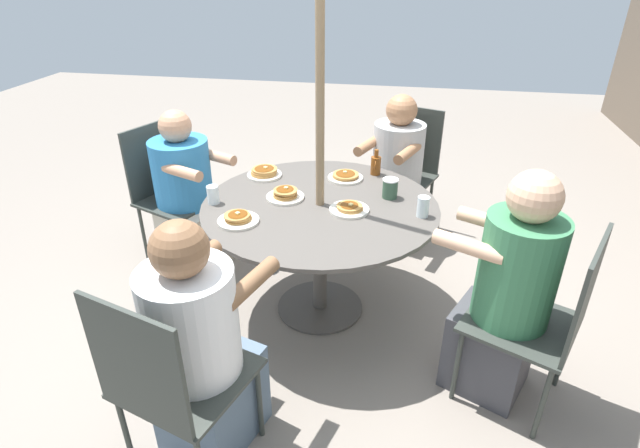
# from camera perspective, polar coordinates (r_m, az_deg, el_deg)

# --- Properties ---
(ground_plane) EXTENTS (12.00, 12.00, 0.00)m
(ground_plane) POSITION_cam_1_polar(r_m,az_deg,el_deg) (3.15, 0.00, -9.48)
(ground_plane) COLOR gray
(patio_table) EXTENTS (1.32, 1.32, 0.72)m
(patio_table) POSITION_cam_1_polar(r_m,az_deg,el_deg) (2.82, 0.00, 0.34)
(patio_table) COLOR #4C4742
(patio_table) RESTS_ON ground
(umbrella_pole) EXTENTS (0.05, 0.05, 2.33)m
(umbrella_pole) POSITION_cam_1_polar(r_m,az_deg,el_deg) (2.60, 0.00, 11.18)
(umbrella_pole) COLOR #846B4C
(umbrella_pole) RESTS_ON ground
(patio_chair_north) EXTENTS (0.60, 0.60, 0.94)m
(patio_chair_north) POSITION_cam_1_polar(r_m,az_deg,el_deg) (3.61, -17.00, 4.19)
(patio_chair_north) COLOR #333833
(patio_chair_north) RESTS_ON ground
(diner_north) EXTENTS (0.52, 0.58, 1.08)m
(diner_north) POSITION_cam_1_polar(r_m,az_deg,el_deg) (3.50, -14.83, 2.90)
(diner_north) COLOR beige
(diner_north) RESTS_ON ground
(patio_chair_east) EXTENTS (0.58, 0.58, 0.94)m
(patio_chair_east) POSITION_cam_1_polar(r_m,az_deg,el_deg) (2.06, -16.97, -16.49)
(patio_chair_east) COLOR #333833
(patio_chair_east) RESTS_ON ground
(diner_east) EXTENTS (0.59, 0.50, 1.12)m
(diner_east) POSITION_cam_1_polar(r_m,az_deg,el_deg) (2.16, -13.48, -13.98)
(diner_east) COLOR slate
(diner_east) RESTS_ON ground
(patio_chair_south) EXTENTS (0.62, 0.62, 0.94)m
(patio_chair_south) POSITION_cam_1_polar(r_m,az_deg,el_deg) (2.47, 24.48, -9.49)
(patio_chair_south) COLOR #333833
(patio_chair_south) RESTS_ON ground
(diner_south) EXTENTS (0.51, 0.58, 1.18)m
(diner_south) POSITION_cam_1_polar(r_m,az_deg,el_deg) (2.48, 20.47, -7.92)
(diner_south) COLOR #3D3D42
(diner_south) RESTS_ON ground
(patio_chair_west) EXTENTS (0.60, 0.60, 0.94)m
(patio_chair_west) POSITION_cam_1_polar(r_m,az_deg,el_deg) (3.88, 9.72, 6.72)
(patio_chair_west) COLOR #333833
(patio_chair_west) RESTS_ON ground
(diner_west) EXTENTS (0.59, 0.51, 1.10)m
(diner_west) POSITION_cam_1_polar(r_m,az_deg,el_deg) (3.73, 8.56, 5.35)
(diner_west) COLOR gray
(diner_west) RESTS_ON ground
(pancake_plate_a) EXTENTS (0.22, 0.22, 0.07)m
(pancake_plate_a) POSITION_cam_1_polar(r_m,az_deg,el_deg) (2.83, -3.99, 3.36)
(pancake_plate_a) COLOR silver
(pancake_plate_a) RESTS_ON patio_table
(pancake_plate_b) EXTENTS (0.22, 0.22, 0.05)m
(pancake_plate_b) POSITION_cam_1_polar(r_m,az_deg,el_deg) (3.08, 2.91, 5.44)
(pancake_plate_b) COLOR silver
(pancake_plate_b) RESTS_ON patio_table
(pancake_plate_c) EXTENTS (0.22, 0.22, 0.06)m
(pancake_plate_c) POSITION_cam_1_polar(r_m,az_deg,el_deg) (2.61, -9.33, 0.59)
(pancake_plate_c) COLOR silver
(pancake_plate_c) RESTS_ON patio_table
(pancake_plate_d) EXTENTS (0.22, 0.22, 0.06)m
(pancake_plate_d) POSITION_cam_1_polar(r_m,az_deg,el_deg) (3.14, -6.38, 5.85)
(pancake_plate_d) COLOR silver
(pancake_plate_d) RESTS_ON patio_table
(pancake_plate_e) EXTENTS (0.22, 0.22, 0.05)m
(pancake_plate_e) POSITION_cam_1_polar(r_m,az_deg,el_deg) (2.69, 3.38, 1.77)
(pancake_plate_e) COLOR silver
(pancake_plate_e) RESTS_ON patio_table
(syrup_bottle) EXTENTS (0.09, 0.06, 0.16)m
(syrup_bottle) POSITION_cam_1_polar(r_m,az_deg,el_deg) (3.15, 6.39, 6.74)
(syrup_bottle) COLOR brown
(syrup_bottle) RESTS_ON patio_table
(coffee_cup) EXTENTS (0.09, 0.09, 0.11)m
(coffee_cup) POSITION_cam_1_polar(r_m,az_deg,el_deg) (2.85, 8.01, 4.06)
(coffee_cup) COLOR #33513D
(coffee_cup) RESTS_ON patio_table
(drinking_glass_a) EXTENTS (0.06, 0.06, 0.11)m
(drinking_glass_a) POSITION_cam_1_polar(r_m,az_deg,el_deg) (2.67, 11.70, 1.95)
(drinking_glass_a) COLOR silver
(drinking_glass_a) RESTS_ON patio_table
(drinking_glass_b) EXTENTS (0.07, 0.07, 0.10)m
(drinking_glass_b) POSITION_cam_1_polar(r_m,az_deg,el_deg) (2.82, -12.14, 3.29)
(drinking_glass_b) COLOR silver
(drinking_glass_b) RESTS_ON patio_table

